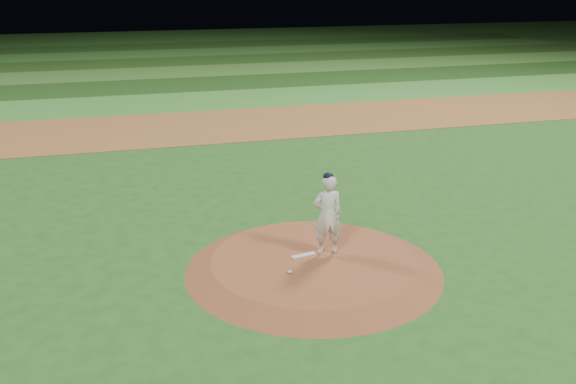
{
  "coord_description": "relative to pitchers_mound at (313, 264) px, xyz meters",
  "views": [
    {
      "loc": [
        -3.92,
        -11.85,
        6.07
      ],
      "look_at": [
        0.0,
        2.0,
        1.1
      ],
      "focal_mm": 40.0,
      "sensor_mm": 36.0,
      "label": 1
    }
  ],
  "objects": [
    {
      "name": "outfield_stripe_5",
      "position": [
        0.0,
        44.5,
        -0.12
      ],
      "size": [
        70.0,
        5.0,
        0.02
      ],
      "primitive_type": "cube",
      "color": "#1C4115",
      "rests_on": "ground"
    },
    {
      "name": "outfield_stripe_3",
      "position": [
        0.0,
        34.5,
        -0.12
      ],
      "size": [
        70.0,
        5.0,
        0.02
      ],
      "primitive_type": "cube",
      "color": "#204416",
      "rests_on": "ground"
    },
    {
      "name": "pitchers_mound",
      "position": [
        0.0,
        0.0,
        0.0
      ],
      "size": [
        5.5,
        5.5,
        0.25
      ],
      "primitive_type": "cone",
      "color": "brown",
      "rests_on": "ground"
    },
    {
      "name": "outfield_stripe_4",
      "position": [
        0.0,
        39.5,
        -0.12
      ],
      "size": [
        70.0,
        5.0,
        0.02
      ],
      "primitive_type": "cube",
      "color": "#2D6324",
      "rests_on": "ground"
    },
    {
      "name": "pitching_rubber",
      "position": [
        -0.16,
        0.21,
        0.14
      ],
      "size": [
        0.57,
        0.25,
        0.03
      ],
      "primitive_type": "cube",
      "rotation": [
        0.0,
        0.0,
        0.21
      ],
      "color": "silver",
      "rests_on": "pitchers_mound"
    },
    {
      "name": "outfield_stripe_0",
      "position": [
        0.0,
        19.5,
        -0.12
      ],
      "size": [
        70.0,
        5.0,
        0.02
      ],
      "primitive_type": "cube",
      "color": "#377D2D",
      "rests_on": "ground"
    },
    {
      "name": "outfield_stripe_1",
      "position": [
        0.0,
        24.5,
        -0.12
      ],
      "size": [
        70.0,
        5.0,
        0.02
      ],
      "primitive_type": "cube",
      "color": "#1B4315",
      "rests_on": "ground"
    },
    {
      "name": "outfield_stripe_2",
      "position": [
        0.0,
        29.5,
        -0.12
      ],
      "size": [
        70.0,
        5.0,
        0.02
      ],
      "primitive_type": "cube",
      "color": "#386E28",
      "rests_on": "ground"
    },
    {
      "name": "pitcher_on_mound",
      "position": [
        0.37,
        0.21,
        1.03
      ],
      "size": [
        0.66,
        0.44,
        1.84
      ],
      "color": "silver",
      "rests_on": "pitchers_mound"
    },
    {
      "name": "rosin_bag",
      "position": [
        -0.67,
        -0.51,
        0.15
      ],
      "size": [
        0.1,
        0.1,
        0.06
      ],
      "primitive_type": "ellipsoid",
      "color": "beige",
      "rests_on": "pitchers_mound"
    },
    {
      "name": "ground",
      "position": [
        0.0,
        0.0,
        -0.12
      ],
      "size": [
        120.0,
        120.0,
        0.0
      ],
      "primitive_type": "plane",
      "color": "#23561B",
      "rests_on": "ground"
    },
    {
      "name": "infield_dirt_band",
      "position": [
        0.0,
        14.0,
        -0.12
      ],
      "size": [
        70.0,
        6.0,
        0.02
      ],
      "primitive_type": "cube",
      "color": "brown",
      "rests_on": "ground"
    }
  ]
}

